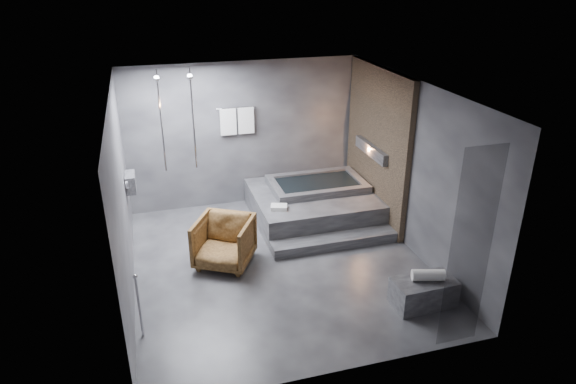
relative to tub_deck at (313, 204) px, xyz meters
name	(u,v)px	position (x,y,z in m)	size (l,w,h in m)	color
room	(299,155)	(-0.65, -1.21, 1.48)	(5.00, 5.04, 2.82)	#29292B
tub_deck	(313,204)	(0.00, 0.00, 0.00)	(2.20, 2.00, 0.50)	#2E2E30
tub_step	(334,242)	(0.00, -1.18, -0.16)	(2.20, 0.36, 0.18)	#2E2E30
concrete_bench	(423,292)	(0.62, -3.04, -0.06)	(0.87, 0.48, 0.39)	#2F2F31
driftwood_chair	(224,242)	(-1.88, -1.21, 0.14)	(0.84, 0.86, 0.78)	#402610
rolled_towel	(428,275)	(0.66, -3.05, 0.22)	(0.16, 0.16, 0.45)	white
deck_towel	(279,207)	(-0.80, -0.52, 0.29)	(0.28, 0.21, 0.07)	silver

